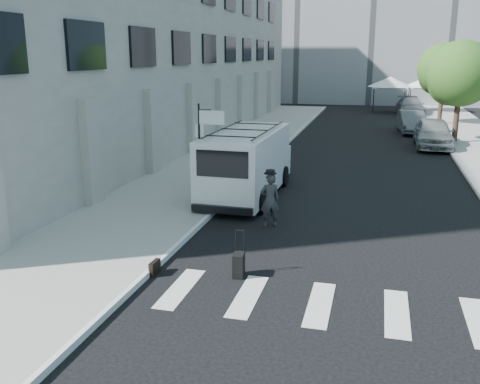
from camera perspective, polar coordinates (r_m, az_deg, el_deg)
The scene contains 16 objects.
ground at distance 14.96m, azimuth 1.34°, elevation -5.97°, with size 120.00×120.00×0.00m, color black.
sidewalk_left at distance 30.99m, azimuth 0.46°, elevation 4.96°, with size 4.50×48.00×0.15m, color gray.
sidewalk_right at distance 34.53m, azimuth 24.15°, elevation 4.68°, with size 4.00×56.00×0.15m, color gray.
building_left at distance 34.89m, azimuth -10.75°, elevation 15.56°, with size 10.00×44.00×12.00m, color gray.
sign_pole at distance 17.92m, azimuth -3.66°, elevation 6.21°, with size 1.03×0.07×3.50m.
tree_near at distance 34.09m, azimuth 22.26°, elevation 11.37°, with size 3.80×3.83×6.03m.
tree_far at distance 43.03m, azimuth 20.76°, elevation 11.95°, with size 3.80×3.83×6.03m.
tent_left at distance 51.71m, azimuth 15.74°, elevation 11.22°, with size 4.00×4.00×3.20m.
tent_right at distance 52.36m, azimuth 19.29°, elevation 10.99°, with size 4.00×4.00×3.20m.
businessman at distance 16.54m, azimuth 3.20°, elevation -0.89°, with size 0.62×0.40×1.69m, color #303032.
briefcase at distance 13.35m, azimuth -9.09°, elevation -7.97°, with size 0.12×0.44×0.34m, color black.
suitcase at distance 13.01m, azimuth -0.14°, elevation -7.77°, with size 0.29×0.43×1.13m.
cargo_van at distance 20.08m, azimuth 0.79°, elevation 3.16°, with size 2.44×6.66×2.47m.
parked_car_a at distance 32.53m, azimuth 19.92°, elevation 5.94°, with size 2.02×5.02×1.71m, color #929599.
parked_car_b at distance 38.34m, azimuth 17.83°, elevation 7.13°, with size 1.58×4.53×1.49m, color #595B61.
parked_car_c at distance 49.87m, azimuth 17.71°, elevation 8.72°, with size 2.11×5.19×1.51m, color gray.
Camera 1 is at (3.18, -13.64, 5.25)m, focal length 40.00 mm.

